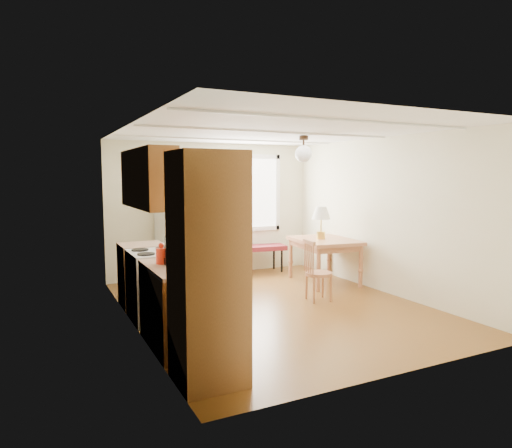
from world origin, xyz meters
TOP-DOWN VIEW (x-y plane):
  - room_shell at (0.00, 0.00)m, footprint 4.60×5.60m
  - kitchen_run at (-1.72, -0.63)m, footprint 0.65×3.40m
  - window_unit at (0.60, 2.47)m, footprint 1.64×0.05m
  - pendant_light at (0.70, 0.40)m, footprint 0.26×0.26m
  - refrigerator at (-0.72, 2.12)m, footprint 0.84×0.84m
  - bench at (0.78, 2.22)m, footprint 1.21×0.59m
  - dining_table at (1.50, 0.96)m, footprint 1.07×1.35m
  - chair at (0.66, 0.02)m, footprint 0.42×0.41m
  - table_lamp at (1.44, 0.98)m, footprint 0.33×0.33m
  - coffee_maker at (-1.72, -0.72)m, footprint 0.17×0.22m
  - kettle at (-1.81, -0.65)m, footprint 0.12×0.12m

SIDE VIEW (x-z plane):
  - bench at x=0.78m, z-range 0.21..0.74m
  - chair at x=0.66m, z-range 0.06..0.98m
  - dining_table at x=1.50m, z-range 0.29..1.07m
  - kitchen_run at x=-1.72m, z-range -0.26..1.94m
  - refrigerator at x=-0.72m, z-range 0.00..1.82m
  - kettle at x=-1.81m, z-range 0.88..1.12m
  - coffee_maker at x=-1.72m, z-range 0.86..1.18m
  - table_lamp at x=1.44m, z-range 0.91..1.48m
  - room_shell at x=0.00m, z-range -0.06..2.56m
  - window_unit at x=0.60m, z-range 0.79..2.31m
  - pendant_light at x=0.70m, z-range 2.04..2.44m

